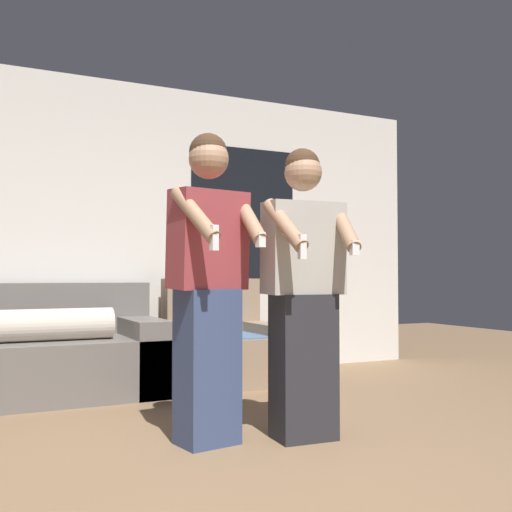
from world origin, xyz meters
TOP-DOWN VIEW (x-y plane):
  - ground_plane at (0.00, 0.00)m, footprint 14.00×14.00m
  - wall_back at (0.02, 3.12)m, footprint 6.14×0.07m
  - couch at (-0.77, 2.60)m, footprint 1.81×0.96m
  - armchair at (0.73, 2.60)m, footprint 0.90×0.86m
  - person_left at (-0.09, 0.85)m, footprint 0.47×0.51m
  - person_right at (0.45, 0.71)m, footprint 0.52×0.48m

SIDE VIEW (x-z plane):
  - ground_plane at x=0.00m, z-range 0.00..0.00m
  - armchair at x=0.73m, z-range -0.16..0.75m
  - couch at x=-0.77m, z-range -0.13..0.75m
  - person_right at x=0.45m, z-range 0.01..1.68m
  - person_left at x=-0.09m, z-range 0.02..1.76m
  - wall_back at x=0.02m, z-range 0.00..2.70m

